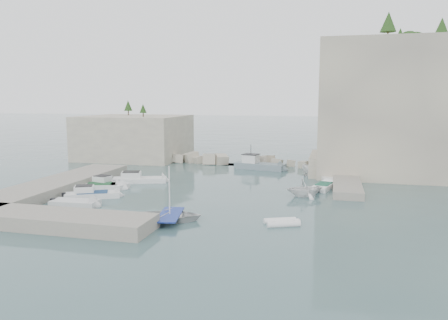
% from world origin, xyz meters
% --- Properties ---
extents(ground, '(400.00, 400.00, 0.00)m').
position_xyz_m(ground, '(0.00, 0.00, 0.00)').
color(ground, '#415F61').
rests_on(ground, ground).
extents(cliff_east, '(26.00, 22.00, 17.00)m').
position_xyz_m(cliff_east, '(23.00, 23.00, 8.50)').
color(cliff_east, beige).
rests_on(cliff_east, ground).
extents(cliff_terrace, '(8.00, 10.00, 2.50)m').
position_xyz_m(cliff_terrace, '(13.00, 18.00, 1.25)').
color(cliff_terrace, beige).
rests_on(cliff_terrace, ground).
extents(outcrop_west, '(16.00, 14.00, 7.00)m').
position_xyz_m(outcrop_west, '(-20.00, 25.00, 3.50)').
color(outcrop_west, beige).
rests_on(outcrop_west, ground).
extents(quay_west, '(5.00, 24.00, 1.10)m').
position_xyz_m(quay_west, '(-17.00, -1.00, 0.55)').
color(quay_west, '#9E9689').
rests_on(quay_west, ground).
extents(quay_south, '(18.00, 4.00, 1.10)m').
position_xyz_m(quay_south, '(-10.00, -12.50, 0.55)').
color(quay_south, '#9E9689').
rests_on(quay_south, ground).
extents(ledge_east, '(3.00, 16.00, 0.80)m').
position_xyz_m(ledge_east, '(13.50, 10.00, 0.40)').
color(ledge_east, '#9E9689').
rests_on(ledge_east, ground).
extents(breakwater, '(28.00, 3.00, 1.40)m').
position_xyz_m(breakwater, '(-1.00, 22.00, 0.70)').
color(breakwater, beige).
rests_on(breakwater, ground).
extents(motorboat_a, '(7.20, 4.20, 1.40)m').
position_xyz_m(motorboat_a, '(-10.31, 5.80, 0.00)').
color(motorboat_a, white).
rests_on(motorboat_a, ground).
extents(motorboat_b, '(5.69, 2.94, 1.40)m').
position_xyz_m(motorboat_b, '(-12.46, 2.12, 0.00)').
color(motorboat_b, silver).
rests_on(motorboat_b, ground).
extents(motorboat_c, '(5.43, 3.46, 0.70)m').
position_xyz_m(motorboat_c, '(-12.97, 1.27, 0.00)').
color(motorboat_c, white).
rests_on(motorboat_c, ground).
extents(motorboat_d, '(5.98, 4.15, 1.40)m').
position_xyz_m(motorboat_d, '(-11.36, -2.85, 0.00)').
color(motorboat_d, white).
rests_on(motorboat_d, ground).
extents(motorboat_e, '(4.89, 2.31, 0.70)m').
position_xyz_m(motorboat_e, '(-11.18, -6.23, 0.00)').
color(motorboat_e, silver).
rests_on(motorboat_e, ground).
extents(rowboat, '(5.77, 4.60, 1.07)m').
position_xyz_m(rowboat, '(-0.88, -8.67, 0.00)').
color(rowboat, silver).
rests_on(rowboat, ground).
extents(inflatable_dinghy, '(3.20, 2.42, 0.44)m').
position_xyz_m(inflatable_dinghy, '(8.12, -7.61, 0.00)').
color(inflatable_dinghy, white).
rests_on(inflatable_dinghy, ground).
extents(tender_east_a, '(4.70, 4.43, 1.96)m').
position_xyz_m(tender_east_a, '(9.21, 2.94, 0.00)').
color(tender_east_a, white).
rests_on(tender_east_a, ground).
extents(tender_east_b, '(2.77, 4.94, 0.70)m').
position_xyz_m(tender_east_b, '(11.03, 7.20, 0.00)').
color(tender_east_b, white).
rests_on(tender_east_b, ground).
extents(tender_east_c, '(2.98, 5.90, 0.70)m').
position_xyz_m(tender_east_c, '(11.68, 11.54, 0.00)').
color(tender_east_c, white).
rests_on(tender_east_c, ground).
extents(tender_east_d, '(4.93, 2.25, 1.85)m').
position_xyz_m(tender_east_d, '(10.43, 15.06, 0.00)').
color(tender_east_d, white).
rests_on(tender_east_d, ground).
extents(work_boat, '(8.05, 3.85, 2.20)m').
position_xyz_m(work_boat, '(2.01, 18.78, 0.00)').
color(work_boat, slate).
rests_on(work_boat, ground).
extents(rowboat_mast, '(0.10, 0.10, 4.20)m').
position_xyz_m(rowboat_mast, '(-0.88, -8.67, 2.63)').
color(rowboat_mast, white).
rests_on(rowboat_mast, rowboat).
extents(vegetation, '(53.48, 13.88, 13.40)m').
position_xyz_m(vegetation, '(17.83, 24.40, 17.93)').
color(vegetation, '#1E4219').
rests_on(vegetation, ground).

